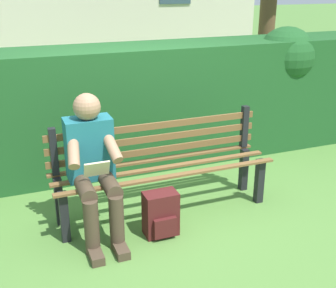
{
  "coord_description": "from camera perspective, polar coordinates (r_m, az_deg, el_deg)",
  "views": [
    {
      "loc": [
        1.26,
        3.32,
        2.02
      ],
      "look_at": [
        0.0,
        0.1,
        0.71
      ],
      "focal_mm": 46.41,
      "sensor_mm": 36.0,
      "label": 1
    }
  ],
  "objects": [
    {
      "name": "backpack",
      "position": [
        3.67,
        -0.95,
        -9.2
      ],
      "size": [
        0.28,
        0.25,
        0.38
      ],
      "color": "#4C1919",
      "rests_on": "ground"
    },
    {
      "name": "hedge_backdrop",
      "position": [
        4.92,
        -4.77,
        5.28
      ],
      "size": [
        6.6,
        0.86,
        1.5
      ],
      "color": "#1E5123",
      "rests_on": "ground"
    },
    {
      "name": "park_bench",
      "position": [
        3.94,
        -0.92,
        -2.58
      ],
      "size": [
        2.0,
        0.45,
        0.88
      ],
      "color": "black",
      "rests_on": "ground"
    },
    {
      "name": "person_seated",
      "position": [
        3.55,
        -9.82,
        -2.53
      ],
      "size": [
        0.44,
        0.73,
        1.19
      ],
      "color": "#1E6672",
      "rests_on": "ground"
    },
    {
      "name": "ground",
      "position": [
        4.08,
        -0.52,
        -8.89
      ],
      "size": [
        60.0,
        60.0,
        0.0
      ],
      "primitive_type": "plane",
      "color": "#517F38"
    }
  ]
}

